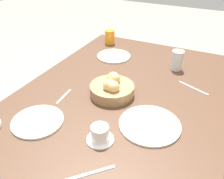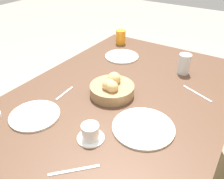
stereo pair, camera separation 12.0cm
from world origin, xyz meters
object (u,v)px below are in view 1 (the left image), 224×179
(juice_glass, at_px, (110,37))
(spoon_coffee, at_px, (64,96))
(bread_basket, at_px, (112,88))
(plate_near_left, at_px, (114,56))
(coffee_cup, at_px, (100,134))
(plate_far_center, at_px, (150,125))
(plate_near_right, at_px, (38,121))
(fork_silver, at_px, (90,173))
(knife_silver, at_px, (193,88))
(water_tumbler, at_px, (177,60))

(juice_glass, distance_m, spoon_coffee, 0.75)
(bread_basket, distance_m, juice_glass, 0.70)
(plate_near_left, bearing_deg, coffee_cup, 21.63)
(bread_basket, xyz_separation_m, plate_far_center, (0.14, 0.25, -0.03))
(plate_near_right, relative_size, fork_silver, 1.66)
(coffee_cup, height_order, knife_silver, coffee_cup)
(bread_basket, xyz_separation_m, water_tumbler, (-0.42, 0.23, 0.02))
(fork_silver, bearing_deg, spoon_coffee, -133.89)
(water_tumbler, xyz_separation_m, fork_silver, (0.89, -0.08, -0.06))
(knife_silver, distance_m, spoon_coffee, 0.69)
(plate_near_right, distance_m, knife_silver, 0.81)
(plate_near_left, xyz_separation_m, spoon_coffee, (0.54, -0.02, -0.00))
(plate_near_left, xyz_separation_m, plate_near_right, (0.75, -0.01, 0.00))
(bread_basket, bearing_deg, knife_silver, 124.06)
(bread_basket, distance_m, plate_far_center, 0.29)
(plate_far_center, distance_m, spoon_coffee, 0.46)
(plate_near_left, relative_size, juice_glass, 2.18)
(juice_glass, bearing_deg, fork_silver, 23.19)
(plate_far_center, bearing_deg, fork_silver, -17.99)
(plate_near_left, distance_m, juice_glass, 0.25)
(fork_silver, distance_m, knife_silver, 0.75)
(fork_silver, height_order, spoon_coffee, same)
(plate_near_right, distance_m, spoon_coffee, 0.21)
(plate_near_right, height_order, knife_silver, plate_near_right)
(plate_far_center, distance_m, knife_silver, 0.41)
(plate_near_left, bearing_deg, plate_far_center, 38.17)
(juice_glass, bearing_deg, bread_basket, 27.40)
(water_tumbler, bearing_deg, plate_near_left, -89.05)
(juice_glass, relative_size, spoon_coffee, 0.76)
(water_tumbler, bearing_deg, coffee_cup, -9.99)
(knife_silver, bearing_deg, juice_glass, -118.53)
(bread_basket, distance_m, plate_near_right, 0.39)
(bread_basket, bearing_deg, juice_glass, -152.60)
(coffee_cup, bearing_deg, plate_far_center, 138.37)
(bread_basket, relative_size, knife_silver, 1.33)
(bread_basket, height_order, coffee_cup, bread_basket)
(coffee_cup, distance_m, knife_silver, 0.62)
(knife_silver, bearing_deg, fork_silver, -17.21)
(water_tumbler, distance_m, knife_silver, 0.23)
(plate_near_left, xyz_separation_m, water_tumbler, (-0.01, 0.42, 0.05))
(plate_near_left, bearing_deg, water_tumbler, 90.95)
(plate_far_center, bearing_deg, juice_glass, -143.17)
(plate_near_left, relative_size, spoon_coffee, 1.66)
(plate_near_right, relative_size, knife_silver, 1.34)
(fork_silver, bearing_deg, water_tumbler, 174.58)
(spoon_coffee, bearing_deg, fork_silver, 46.11)
(plate_near_right, distance_m, water_tumbler, 0.87)
(bread_basket, bearing_deg, fork_silver, 17.17)
(plate_near_left, xyz_separation_m, coffee_cup, (0.73, 0.29, 0.03))
(plate_near_right, height_order, juice_glass, juice_glass)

